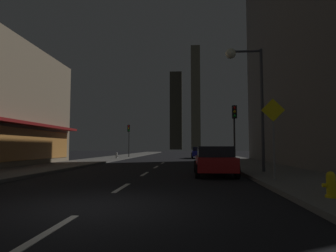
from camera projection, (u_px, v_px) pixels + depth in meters
name	position (u px, v px, depth m)	size (l,w,h in m)	color
ground_plane	(172.00, 158.00, 38.63)	(78.00, 136.00, 0.10)	black
sidewalk_right	(224.00, 157.00, 38.13)	(4.00, 76.00, 0.15)	#605E59
sidewalk_left	(120.00, 157.00, 39.15)	(4.00, 76.00, 0.15)	#605E59
lane_marking_center	(145.00, 174.00, 15.16)	(0.16, 23.00, 0.01)	silver
skyscraper_distant_tall	(176.00, 111.00, 165.54)	(6.82, 6.26, 44.40)	#312F25
skyscraper_distant_mid	(196.00, 98.00, 160.67)	(5.01, 8.47, 57.45)	brown
car_parked_near	(214.00, 161.00, 14.40)	(1.98, 4.24, 1.45)	#B21919
car_parked_far	(199.00, 152.00, 36.32)	(1.98, 4.24, 1.45)	navy
fire_hydrant_yellow_near	(331.00, 185.00, 7.26)	(0.42, 0.30, 0.65)	yellow
fire_hydrant_far_left	(117.00, 155.00, 32.84)	(0.42, 0.30, 0.65)	#B2B2B2
traffic_light_near_right	(234.00, 121.00, 20.06)	(0.32, 0.48, 4.20)	#2D2D2D
traffic_light_far_left	(129.00, 133.00, 37.63)	(0.32, 0.48, 4.20)	#2D2D2D
street_lamp_right	(246.00, 79.00, 15.39)	(1.96, 0.56, 6.58)	#38383D
pedestrian_crossing_sign	(273.00, 131.00, 11.16)	(0.91, 0.08, 3.15)	slate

